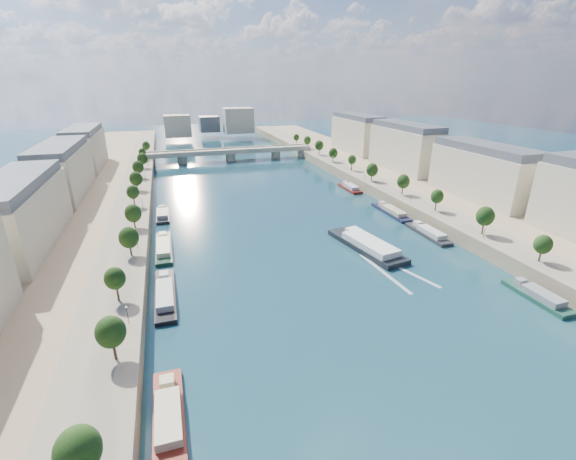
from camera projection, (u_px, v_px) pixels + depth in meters
ground at (278, 215)px, 159.01m from camera, size 700.00×700.00×0.00m
quay_left at (85, 228)px, 138.10m from camera, size 44.00×520.00×5.00m
quay_right at (427, 194)px, 178.07m from camera, size 44.00×520.00×5.00m
pave_left at (129, 218)px, 141.32m from camera, size 14.00×520.00×0.10m
pave_right at (400, 192)px, 172.97m from camera, size 14.00×520.00×0.10m
trees_left at (133, 201)px, 141.64m from camera, size 4.80×268.80×8.26m
trees_right at (385, 175)px, 179.27m from camera, size 4.80×268.80×8.26m
lamps_left at (140, 218)px, 132.69m from camera, size 0.36×200.36×4.28m
lamps_right at (386, 184)px, 175.14m from camera, size 0.36×200.36×4.28m
buildings_left at (44, 185)px, 139.97m from camera, size 16.00×226.00×23.20m
buildings_right at (439, 158)px, 187.17m from camera, size 16.00×226.00×23.20m
skyline at (215, 123)px, 349.13m from camera, size 79.00×42.00×22.00m
bridge at (230, 153)px, 261.27m from camera, size 112.00×12.00×8.15m
tour_barge at (367, 245)px, 127.24m from camera, size 14.70×33.28×4.37m
wake at (393, 271)px, 113.10m from camera, size 12.10×26.03×0.04m
moored_barges_left at (165, 298)px, 97.70m from camera, size 5.00×151.40×3.60m
moored_barges_right at (442, 241)px, 131.61m from camera, size 5.00×157.30×3.60m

